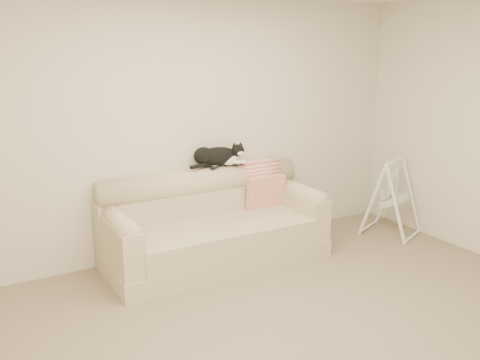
# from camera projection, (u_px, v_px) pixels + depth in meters

# --- Properties ---
(ground_plane) EXTENTS (5.00, 5.00, 0.00)m
(ground_plane) POSITION_uv_depth(u_px,v_px,m) (307.00, 331.00, 4.10)
(ground_plane) COLOR #725F48
(ground_plane) RESTS_ON ground
(room_shell) EXTENTS (5.04, 4.04, 2.60)m
(room_shell) POSITION_uv_depth(u_px,v_px,m) (313.00, 134.00, 3.72)
(room_shell) COLOR beige
(room_shell) RESTS_ON ground
(sofa) EXTENTS (2.20, 0.93, 0.90)m
(sofa) POSITION_uv_depth(u_px,v_px,m) (213.00, 227.00, 5.38)
(sofa) COLOR #C3AF8E
(sofa) RESTS_ON ground
(remote_a) EXTENTS (0.17, 0.15, 0.03)m
(remote_a) POSITION_uv_depth(u_px,v_px,m) (216.00, 166.00, 5.52)
(remote_a) COLOR black
(remote_a) RESTS_ON sofa
(remote_b) EXTENTS (0.18, 0.08, 0.02)m
(remote_b) POSITION_uv_depth(u_px,v_px,m) (231.00, 164.00, 5.61)
(remote_b) COLOR black
(remote_b) RESTS_ON sofa
(tuxedo_cat) EXTENTS (0.63, 0.28, 0.25)m
(tuxedo_cat) POSITION_uv_depth(u_px,v_px,m) (218.00, 156.00, 5.52)
(tuxedo_cat) COLOR black
(tuxedo_cat) RESTS_ON sofa
(throw_blanket) EXTENTS (0.46, 0.38, 0.58)m
(throw_blanket) POSITION_uv_depth(u_px,v_px,m) (259.00, 177.00, 5.81)
(throw_blanket) COLOR #D95148
(throw_blanket) RESTS_ON sofa
(baby_swing) EXTENTS (0.72, 0.74, 0.88)m
(baby_swing) POSITION_uv_depth(u_px,v_px,m) (391.00, 197.00, 6.11)
(baby_swing) COLOR white
(baby_swing) RESTS_ON ground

